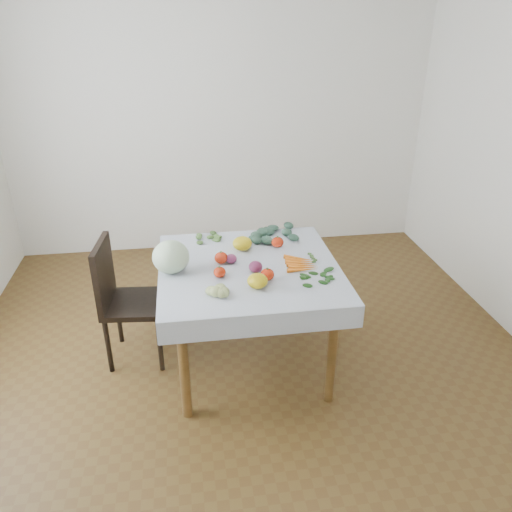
{
  "coord_description": "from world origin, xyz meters",
  "views": [
    {
      "loc": [
        -0.37,
        -2.76,
        2.2
      ],
      "look_at": [
        0.05,
        0.01,
        0.82
      ],
      "focal_mm": 35.0,
      "sensor_mm": 36.0,
      "label": 1
    }
  ],
  "objects_px": {
    "chair": "(121,294)",
    "carrot_bunch": "(300,264)",
    "table": "(249,280)",
    "cabbage": "(171,257)",
    "heirloom_back": "(242,243)"
  },
  "relations": [
    {
      "from": "chair",
      "to": "carrot_bunch",
      "type": "bearing_deg",
      "value": -12.46
    },
    {
      "from": "table",
      "to": "cabbage",
      "type": "bearing_deg",
      "value": -179.66
    },
    {
      "from": "chair",
      "to": "carrot_bunch",
      "type": "relative_size",
      "value": 3.93
    },
    {
      "from": "heirloom_back",
      "to": "carrot_bunch",
      "type": "distance_m",
      "value": 0.44
    },
    {
      "from": "table",
      "to": "chair",
      "type": "bearing_deg",
      "value": 165.99
    },
    {
      "from": "table",
      "to": "carrot_bunch",
      "type": "xyz_separation_m",
      "value": [
        0.32,
        -0.05,
        0.12
      ]
    },
    {
      "from": "table",
      "to": "carrot_bunch",
      "type": "bearing_deg",
      "value": -8.34
    },
    {
      "from": "chair",
      "to": "table",
      "type": "bearing_deg",
      "value": -14.01
    },
    {
      "from": "table",
      "to": "cabbage",
      "type": "height_order",
      "value": "cabbage"
    },
    {
      "from": "chair",
      "to": "heirloom_back",
      "type": "bearing_deg",
      "value": 2.66
    },
    {
      "from": "table",
      "to": "cabbage",
      "type": "xyz_separation_m",
      "value": [
        -0.48,
        -0.0,
        0.2
      ]
    },
    {
      "from": "table",
      "to": "chair",
      "type": "height_order",
      "value": "chair"
    },
    {
      "from": "chair",
      "to": "carrot_bunch",
      "type": "height_order",
      "value": "chair"
    },
    {
      "from": "heirloom_back",
      "to": "carrot_bunch",
      "type": "xyz_separation_m",
      "value": [
        0.33,
        -0.29,
        -0.03
      ]
    },
    {
      "from": "cabbage",
      "to": "heirloom_back",
      "type": "relative_size",
      "value": 1.72
    }
  ]
}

